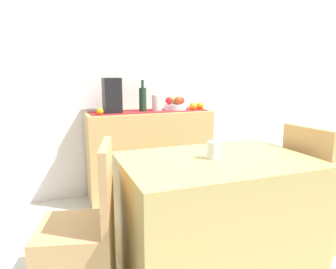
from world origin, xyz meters
The scene contains 19 objects.
ground_plane centered at (0.00, 0.00, -0.01)m, with size 6.40×6.40×0.02m, color beige.
room_wall_rear centered at (0.00, 1.18, 1.35)m, with size 6.40×0.06×2.70m, color silver.
sideboard_console centered at (0.02, 0.92, 0.44)m, with size 1.23×0.42×0.89m, color tan.
table_runner centered at (0.02, 0.92, 0.89)m, with size 1.15×0.32×0.01m, color maroon.
fruit_bowl centered at (0.30, 0.92, 0.92)m, with size 0.23×0.23×0.06m, color silver.
apple_front centered at (0.31, 0.87, 0.99)m, with size 0.08×0.08×0.08m, color #A93719.
apple_left centered at (0.23, 0.91, 0.98)m, with size 0.07×0.07×0.07m, color red.
apple_center centered at (0.30, 0.97, 0.98)m, with size 0.07×0.07×0.07m, color #88B43F.
apple_right centered at (0.36, 0.92, 0.98)m, with size 0.07×0.07×0.07m, color red.
wine_bottle centered at (-0.04, 0.92, 1.01)m, with size 0.07×0.07×0.31m.
coffee_maker centered at (-0.34, 0.92, 1.05)m, with size 0.16×0.18×0.33m, color black.
ceramic_vase centered at (0.10, 0.92, 0.97)m, with size 0.10×0.10×0.16m, color silver.
orange_loose_mid centered at (-0.47, 0.82, 0.92)m, with size 0.06×0.06×0.06m, color orange.
orange_loose_near_bowl centered at (0.56, 0.88, 0.92)m, with size 0.08×0.08×0.08m, color orange.
orange_loose_far centered at (0.47, 0.86, 0.92)m, with size 0.08×0.08×0.08m, color orange.
dining_table centered at (0.06, -0.38, 0.37)m, with size 1.17×0.79×0.74m, color tan.
coffee_cup centered at (0.04, -0.37, 0.79)m, with size 0.08×0.08×0.11m, color silver.
chair_near_window centered at (-0.79, -0.39, 0.27)m, with size 0.48×0.48×0.90m.
chair_by_corner centered at (0.91, -0.39, 0.27)m, with size 0.45×0.45×0.90m.
Camera 1 is at (-0.88, -2.04, 1.27)m, focal length 33.56 mm.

